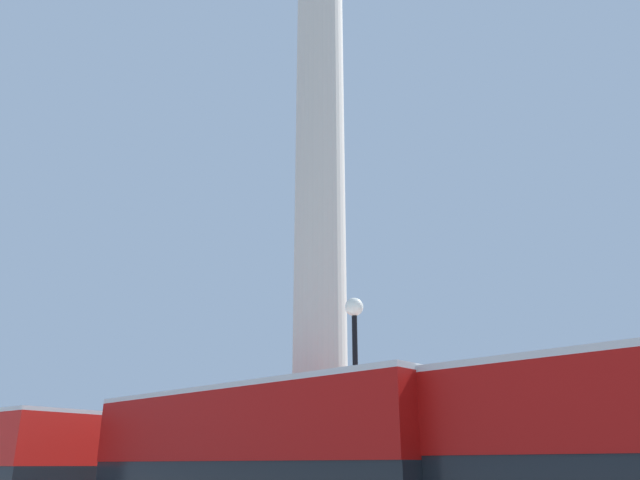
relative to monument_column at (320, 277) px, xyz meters
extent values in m
cube|color=beige|center=(0.00, 0.00, -5.81)|extent=(2.22, 2.22, 1.07)
cylinder|color=beige|center=(0.00, 0.00, 4.25)|extent=(1.74, 1.74, 19.07)
cube|color=black|center=(1.67, -4.48, -6.03)|extent=(10.31, 3.50, 0.55)
cube|color=#A80F0C|center=(1.67, -4.48, -5.00)|extent=(10.31, 3.55, 1.52)
cube|color=silver|center=(1.67, -4.48, -4.18)|extent=(10.31, 3.55, 0.12)
ellipsoid|color=brown|center=(-10.31, 4.14, -4.34)|extent=(2.55, 1.79, 0.91)
cone|color=brown|center=(-9.26, 4.60, -3.93)|extent=(1.00, 0.81, 0.95)
cylinder|color=brown|center=(-10.31, 4.14, -3.44)|extent=(0.36, 0.36, 0.90)
sphere|color=brown|center=(-10.31, 4.14, -2.85)|extent=(0.28, 0.28, 0.28)
cylinder|color=brown|center=(-9.71, 4.68, -5.30)|extent=(0.20, 0.20, 1.01)
cylinder|color=brown|center=(-9.51, 4.22, -5.30)|extent=(0.20, 0.20, 1.01)
cylinder|color=brown|center=(-11.11, 4.06, -5.30)|extent=(0.20, 0.20, 1.01)
cylinder|color=brown|center=(-10.91, 3.61, -5.30)|extent=(0.20, 0.20, 1.01)
cylinder|color=black|center=(3.01, -2.39, -5.32)|extent=(0.14, 0.14, 6.32)
sphere|color=white|center=(3.01, -2.39, -1.92)|extent=(0.49, 0.49, 0.49)
camera|label=1|loc=(12.19, -15.59, -5.83)|focal=35.00mm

